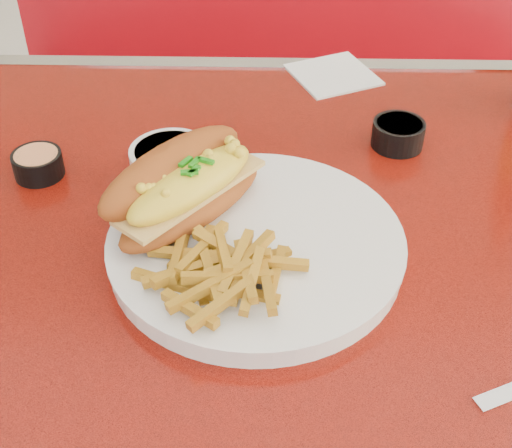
{
  "coord_description": "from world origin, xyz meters",
  "views": [
    {
      "loc": [
        -0.04,
        -0.55,
        1.25
      ],
      "look_at": [
        -0.05,
        -0.02,
        0.81
      ],
      "focal_mm": 50.0,
      "sensor_mm": 36.0,
      "label": 1
    }
  ],
  "objects_px": {
    "booth_bench_far": "(286,172)",
    "gravy_ramekin": "(172,167)",
    "diner_table": "(299,348)",
    "mac_hoagie": "(184,186)",
    "fork": "(320,210)",
    "dinner_plate": "(256,246)",
    "sauce_cup_left": "(38,163)",
    "sauce_cup_right": "(398,133)"
  },
  "relations": [
    {
      "from": "fork",
      "to": "diner_table",
      "type": "bearing_deg",
      "value": 151.78
    },
    {
      "from": "booth_bench_far",
      "to": "sauce_cup_left",
      "type": "distance_m",
      "value": 0.91
    },
    {
      "from": "diner_table",
      "to": "booth_bench_far",
      "type": "xyz_separation_m",
      "value": [
        0.0,
        0.81,
        -0.32
      ]
    },
    {
      "from": "booth_bench_far",
      "to": "sauce_cup_right",
      "type": "xyz_separation_m",
      "value": [
        0.12,
        -0.62,
        0.5
      ]
    },
    {
      "from": "fork",
      "to": "gravy_ramekin",
      "type": "height_order",
      "value": "gravy_ramekin"
    },
    {
      "from": "gravy_ramekin",
      "to": "mac_hoagie",
      "type": "bearing_deg",
      "value": -72.36
    },
    {
      "from": "diner_table",
      "to": "fork",
      "type": "height_order",
      "value": "fork"
    },
    {
      "from": "mac_hoagie",
      "to": "sauce_cup_right",
      "type": "distance_m",
      "value": 0.29
    },
    {
      "from": "fork",
      "to": "gravy_ramekin",
      "type": "distance_m",
      "value": 0.17
    },
    {
      "from": "fork",
      "to": "sauce_cup_left",
      "type": "distance_m",
      "value": 0.33
    },
    {
      "from": "dinner_plate",
      "to": "mac_hoagie",
      "type": "height_order",
      "value": "mac_hoagie"
    },
    {
      "from": "sauce_cup_left",
      "to": "sauce_cup_right",
      "type": "distance_m",
      "value": 0.43
    },
    {
      "from": "mac_hoagie",
      "to": "gravy_ramekin",
      "type": "xyz_separation_m",
      "value": [
        -0.02,
        0.07,
        -0.03
      ]
    },
    {
      "from": "diner_table",
      "to": "sauce_cup_right",
      "type": "relative_size",
      "value": 15.82
    },
    {
      "from": "booth_bench_far",
      "to": "sauce_cup_left",
      "type": "relative_size",
      "value": 16.22
    },
    {
      "from": "diner_table",
      "to": "mac_hoagie",
      "type": "xyz_separation_m",
      "value": [
        -0.12,
        0.02,
        0.22
      ]
    },
    {
      "from": "dinner_plate",
      "to": "sauce_cup_left",
      "type": "height_order",
      "value": "sauce_cup_left"
    },
    {
      "from": "booth_bench_far",
      "to": "dinner_plate",
      "type": "xyz_separation_m",
      "value": [
        -0.05,
        -0.83,
        0.49
      ]
    },
    {
      "from": "fork",
      "to": "sauce_cup_right",
      "type": "bearing_deg",
      "value": -33.95
    },
    {
      "from": "sauce_cup_right",
      "to": "booth_bench_far",
      "type": "bearing_deg",
      "value": 100.74
    },
    {
      "from": "sauce_cup_right",
      "to": "sauce_cup_left",
      "type": "bearing_deg",
      "value": -170.3
    },
    {
      "from": "booth_bench_far",
      "to": "sauce_cup_right",
      "type": "bearing_deg",
      "value": -79.26
    },
    {
      "from": "diner_table",
      "to": "sauce_cup_right",
      "type": "xyz_separation_m",
      "value": [
        0.12,
        0.19,
        0.18
      ]
    },
    {
      "from": "diner_table",
      "to": "dinner_plate",
      "type": "height_order",
      "value": "dinner_plate"
    },
    {
      "from": "dinner_plate",
      "to": "fork",
      "type": "height_order",
      "value": "same"
    },
    {
      "from": "diner_table",
      "to": "fork",
      "type": "xyz_separation_m",
      "value": [
        0.02,
        0.03,
        0.18
      ]
    },
    {
      "from": "diner_table",
      "to": "sauce_cup_left",
      "type": "distance_m",
      "value": 0.37
    },
    {
      "from": "dinner_plate",
      "to": "sauce_cup_right",
      "type": "distance_m",
      "value": 0.26
    },
    {
      "from": "diner_table",
      "to": "dinner_plate",
      "type": "bearing_deg",
      "value": -161.5
    },
    {
      "from": "mac_hoagie",
      "to": "fork",
      "type": "distance_m",
      "value": 0.14
    },
    {
      "from": "dinner_plate",
      "to": "gravy_ramekin",
      "type": "height_order",
      "value": "gravy_ramekin"
    },
    {
      "from": "diner_table",
      "to": "booth_bench_far",
      "type": "bearing_deg",
      "value": 90.0
    },
    {
      "from": "booth_bench_far",
      "to": "gravy_ramekin",
      "type": "relative_size",
      "value": 11.33
    },
    {
      "from": "booth_bench_far",
      "to": "mac_hoagie",
      "type": "relative_size",
      "value": 5.88
    },
    {
      "from": "dinner_plate",
      "to": "sauce_cup_left",
      "type": "distance_m",
      "value": 0.29
    },
    {
      "from": "gravy_ramekin",
      "to": "sauce_cup_left",
      "type": "distance_m",
      "value": 0.16
    },
    {
      "from": "gravy_ramekin",
      "to": "sauce_cup_right",
      "type": "distance_m",
      "value": 0.28
    },
    {
      "from": "booth_bench_far",
      "to": "sauce_cup_right",
      "type": "height_order",
      "value": "booth_bench_far"
    },
    {
      "from": "sauce_cup_right",
      "to": "mac_hoagie",
      "type": "bearing_deg",
      "value": -145.42
    },
    {
      "from": "gravy_ramekin",
      "to": "sauce_cup_left",
      "type": "bearing_deg",
      "value": 172.65
    },
    {
      "from": "diner_table",
      "to": "sauce_cup_right",
      "type": "bearing_deg",
      "value": 57.89
    },
    {
      "from": "booth_bench_far",
      "to": "mac_hoagie",
      "type": "xyz_separation_m",
      "value": [
        -0.12,
        -0.79,
        0.54
      ]
    }
  ]
}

